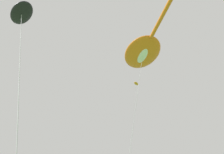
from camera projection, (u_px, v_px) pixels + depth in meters
The scene contains 3 objects.
big_show_kite at pixel (143, 51), 22.67m from camera, with size 8.32×11.26×18.35m.
small_kite_triangle_green at pixel (136, 86), 35.39m from camera, with size 1.27×3.59×22.84m.
small_kite_tiny_distant at pixel (22, 14), 7.65m from camera, with size 0.91×4.19×8.63m.
Camera 1 is at (-10.56, 4.43, 1.97)m, focal length 34.70 mm.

